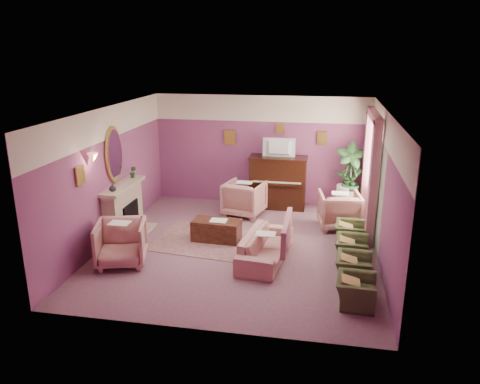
% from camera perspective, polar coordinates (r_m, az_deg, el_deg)
% --- Properties ---
extents(floor, '(5.50, 6.00, 0.01)m').
position_cam_1_polar(floor, '(9.70, -0.08, -6.74)').
color(floor, '#7F5360').
rests_on(floor, ground).
extents(ceiling, '(5.50, 6.00, 0.01)m').
position_cam_1_polar(ceiling, '(8.94, -0.09, 9.89)').
color(ceiling, silver).
rests_on(ceiling, wall_back).
extents(wall_back, '(5.50, 0.02, 2.80)m').
position_cam_1_polar(wall_back, '(12.10, 2.53, 5.08)').
color(wall_back, '#69376A').
rests_on(wall_back, floor).
extents(wall_front, '(5.50, 0.02, 2.80)m').
position_cam_1_polar(wall_front, '(6.46, -5.00, -5.98)').
color(wall_front, '#69376A').
rests_on(wall_front, floor).
extents(wall_left, '(0.02, 6.00, 2.80)m').
position_cam_1_polar(wall_left, '(10.08, -15.65, 1.97)').
color(wall_left, '#69376A').
rests_on(wall_left, floor).
extents(wall_right, '(0.02, 6.00, 2.80)m').
position_cam_1_polar(wall_right, '(9.15, 17.10, 0.32)').
color(wall_right, '#69376A').
rests_on(wall_right, floor).
extents(picture_rail_band, '(5.50, 0.01, 0.65)m').
position_cam_1_polar(picture_rail_band, '(11.91, 2.59, 10.13)').
color(picture_rail_band, beige).
rests_on(picture_rail_band, wall_back).
extents(stripe_panel, '(0.01, 3.00, 2.15)m').
position_cam_1_polar(stripe_panel, '(10.48, 16.14, 0.65)').
color(stripe_panel, '#96A384').
rests_on(stripe_panel, wall_right).
extents(fireplace_surround, '(0.30, 1.40, 1.10)m').
position_cam_1_polar(fireplace_surround, '(10.43, -14.02, -2.28)').
color(fireplace_surround, tan).
rests_on(fireplace_surround, floor).
extents(fireplace_inset, '(0.18, 0.72, 0.68)m').
position_cam_1_polar(fireplace_inset, '(10.44, -13.46, -3.10)').
color(fireplace_inset, black).
rests_on(fireplace_inset, floor).
extents(fire_ember, '(0.06, 0.54, 0.10)m').
position_cam_1_polar(fire_ember, '(10.49, -13.19, -4.04)').
color(fire_ember, orange).
rests_on(fire_ember, floor).
extents(mantel_shelf, '(0.40, 1.55, 0.07)m').
position_cam_1_polar(mantel_shelf, '(10.25, -14.09, 0.71)').
color(mantel_shelf, tan).
rests_on(mantel_shelf, fireplace_surround).
extents(hearth, '(0.55, 1.50, 0.02)m').
position_cam_1_polar(hearth, '(10.54, -12.81, -5.12)').
color(hearth, tan).
rests_on(hearth, floor).
extents(mirror_frame, '(0.04, 0.72, 1.20)m').
position_cam_1_polar(mirror_frame, '(10.14, -15.09, 4.44)').
color(mirror_frame, gold).
rests_on(mirror_frame, wall_left).
extents(mirror_glass, '(0.01, 0.60, 1.06)m').
position_cam_1_polar(mirror_glass, '(10.13, -14.97, 4.43)').
color(mirror_glass, silver).
rests_on(mirror_glass, wall_left).
extents(sconce_shade, '(0.20, 0.20, 0.16)m').
position_cam_1_polar(sconce_shade, '(9.15, -17.50, 4.05)').
color(sconce_shade, '#FFAB78').
rests_on(sconce_shade, wall_left).
extents(piano, '(1.40, 0.60, 1.30)m').
position_cam_1_polar(piano, '(11.91, 4.65, 1.13)').
color(piano, black).
rests_on(piano, floor).
extents(piano_keyshelf, '(1.30, 0.12, 0.06)m').
position_cam_1_polar(piano_keyshelf, '(11.56, 4.48, 0.99)').
color(piano_keyshelf, black).
rests_on(piano_keyshelf, piano).
extents(piano_keys, '(1.20, 0.08, 0.02)m').
position_cam_1_polar(piano_keys, '(11.55, 4.48, 1.18)').
color(piano_keys, beige).
rests_on(piano_keys, piano).
extents(piano_top, '(1.45, 0.65, 0.04)m').
position_cam_1_polar(piano_top, '(11.75, 4.73, 4.22)').
color(piano_top, black).
rests_on(piano_top, piano).
extents(television, '(0.80, 0.12, 0.48)m').
position_cam_1_polar(television, '(11.64, 4.74, 5.56)').
color(television, black).
rests_on(television, piano).
extents(print_back_left, '(0.30, 0.03, 0.38)m').
position_cam_1_polar(print_back_left, '(12.13, -1.24, 6.66)').
color(print_back_left, gold).
rests_on(print_back_left, wall_back).
extents(print_back_right, '(0.26, 0.03, 0.34)m').
position_cam_1_polar(print_back_right, '(11.87, 10.00, 6.47)').
color(print_back_right, gold).
rests_on(print_back_right, wall_back).
extents(print_back_mid, '(0.22, 0.03, 0.26)m').
position_cam_1_polar(print_back_mid, '(11.89, 4.95, 7.76)').
color(print_back_mid, gold).
rests_on(print_back_mid, wall_back).
extents(print_left_wall, '(0.03, 0.28, 0.36)m').
position_cam_1_polar(print_left_wall, '(8.96, -18.88, 1.93)').
color(print_left_wall, gold).
rests_on(print_left_wall, wall_left).
extents(window_blind, '(0.03, 1.40, 1.80)m').
position_cam_1_polar(window_blind, '(10.56, 16.11, 4.29)').
color(window_blind, beige).
rests_on(window_blind, wall_right).
extents(curtain_left, '(0.16, 0.34, 2.60)m').
position_cam_1_polar(curtain_left, '(9.76, 15.92, 0.85)').
color(curtain_left, '#AA5D6D').
rests_on(curtain_left, floor).
extents(curtain_right, '(0.16, 0.34, 2.60)m').
position_cam_1_polar(curtain_right, '(11.54, 15.16, 3.38)').
color(curtain_right, '#AA5D6D').
rests_on(curtain_right, floor).
extents(pelmet, '(0.16, 2.20, 0.16)m').
position_cam_1_polar(pelmet, '(10.41, 16.06, 8.94)').
color(pelmet, '#AA5D6D').
rests_on(pelmet, wall_right).
extents(mantel_plant, '(0.16, 0.16, 0.28)m').
position_cam_1_polar(mantel_plant, '(10.68, -12.91, 2.41)').
color(mantel_plant, '#234921').
rests_on(mantel_plant, mantel_shelf).
extents(mantel_vase, '(0.16, 0.16, 0.16)m').
position_cam_1_polar(mantel_vase, '(9.78, -15.27, 0.51)').
color(mantel_vase, beige).
rests_on(mantel_vase, mantel_shelf).
extents(area_rug, '(2.69, 2.07, 0.01)m').
position_cam_1_polar(area_rug, '(10.01, -2.95, -5.94)').
color(area_rug, '#8B5B59').
rests_on(area_rug, floor).
extents(coffee_table, '(1.03, 0.56, 0.45)m').
position_cam_1_polar(coffee_table, '(9.97, -2.88, -4.69)').
color(coffee_table, '#401F12').
rests_on(coffee_table, floor).
extents(table_paper, '(0.35, 0.28, 0.01)m').
position_cam_1_polar(table_paper, '(9.87, -2.62, -3.47)').
color(table_paper, silver).
rests_on(table_paper, coffee_table).
extents(sofa, '(0.62, 1.86, 0.75)m').
position_cam_1_polar(sofa, '(9.04, 3.13, -6.02)').
color(sofa, tan).
rests_on(sofa, floor).
extents(sofa_throw, '(0.09, 1.41, 0.52)m').
position_cam_1_polar(sofa_throw, '(8.92, 5.71, -4.87)').
color(sofa_throw, '#AA5D6D').
rests_on(sofa_throw, sofa).
extents(floral_armchair_left, '(0.89, 0.89, 0.92)m').
position_cam_1_polar(floral_armchair_left, '(11.40, 0.53, -0.56)').
color(floral_armchair_left, tan).
rests_on(floral_armchair_left, floor).
extents(floral_armchair_right, '(0.89, 0.89, 0.92)m').
position_cam_1_polar(floral_armchair_right, '(10.79, 12.02, -1.97)').
color(floral_armchair_right, tan).
rests_on(floral_armchair_right, floor).
extents(floral_armchair_front, '(0.89, 0.89, 0.92)m').
position_cam_1_polar(floral_armchair_front, '(9.11, -14.32, -5.79)').
color(floral_armchair_front, tan).
rests_on(floral_armchair_front, floor).
extents(olive_chair_a, '(0.50, 0.71, 0.61)m').
position_cam_1_polar(olive_chair_a, '(7.79, 13.99, -11.14)').
color(olive_chair_a, '#434D28').
rests_on(olive_chair_a, floor).
extents(olive_chair_b, '(0.50, 0.71, 0.61)m').
position_cam_1_polar(olive_chair_b, '(8.52, 13.71, -8.55)').
color(olive_chair_b, '#434D28').
rests_on(olive_chair_b, floor).
extents(olive_chair_c, '(0.50, 0.71, 0.61)m').
position_cam_1_polar(olive_chair_c, '(9.27, 13.47, -6.37)').
color(olive_chair_c, '#434D28').
rests_on(olive_chair_c, floor).
extents(olive_chair_d, '(0.50, 0.71, 0.61)m').
position_cam_1_polar(olive_chair_d, '(10.03, 13.28, -4.52)').
color(olive_chair_d, '#434D28').
rests_on(olive_chair_d, floor).
extents(side_table, '(0.52, 0.52, 0.70)m').
position_cam_1_polar(side_table, '(11.87, 12.86, -0.84)').
color(side_table, white).
rests_on(side_table, floor).
extents(side_plant_big, '(0.30, 0.30, 0.34)m').
position_cam_1_polar(side_plant_big, '(11.72, 13.02, 1.58)').
color(side_plant_big, '#234921').
rests_on(side_plant_big, side_table).
extents(side_plant_small, '(0.16, 0.16, 0.28)m').
position_cam_1_polar(side_plant_small, '(11.64, 13.62, 1.27)').
color(side_plant_small, '#234921').
rests_on(side_plant_small, side_table).
extents(palm_pot, '(0.34, 0.34, 0.34)m').
position_cam_1_polar(palm_pot, '(11.87, 13.02, -1.76)').
color(palm_pot, '#985429').
rests_on(palm_pot, floor).
extents(palm_plant, '(0.76, 0.76, 1.44)m').
position_cam_1_polar(palm_plant, '(11.62, 13.31, 2.40)').
color(palm_plant, '#234921').
rests_on(palm_plant, palm_pot).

